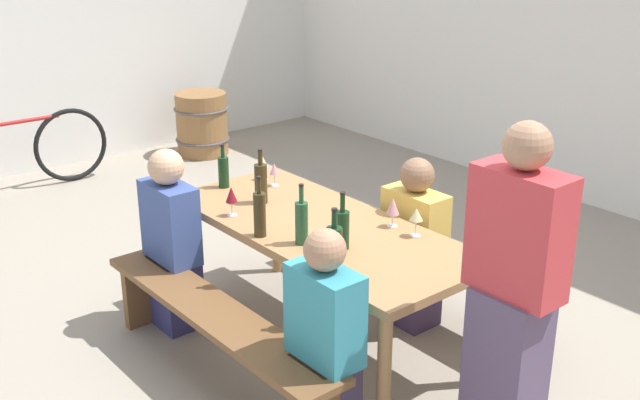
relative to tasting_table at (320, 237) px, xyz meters
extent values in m
plane|color=gray|center=(0.00, 0.00, -0.67)|extent=(24.00, 24.00, 0.00)
cube|color=silver|center=(-4.35, 0.00, 0.93)|extent=(0.20, 7.14, 3.20)
cube|color=#9E7247|center=(0.00, 0.00, 0.05)|extent=(2.00, 0.85, 0.05)
cylinder|color=#9E7247|center=(-0.92, -0.37, -0.32)|extent=(0.07, 0.07, 0.70)
cylinder|color=#9E7247|center=(0.92, -0.37, -0.32)|extent=(0.07, 0.07, 0.70)
cylinder|color=#9E7247|center=(-0.92, 0.37, -0.32)|extent=(0.07, 0.07, 0.70)
cylinder|color=#9E7247|center=(0.92, 0.37, -0.32)|extent=(0.07, 0.07, 0.70)
cube|color=brown|center=(0.00, -0.73, -0.24)|extent=(1.90, 0.30, 0.04)
cube|color=brown|center=(-0.85, -0.73, -0.47)|extent=(0.06, 0.24, 0.41)
cube|color=brown|center=(0.00, 0.73, -0.24)|extent=(1.90, 0.30, 0.04)
cube|color=brown|center=(-0.85, 0.73, -0.47)|extent=(0.06, 0.24, 0.41)
cube|color=brown|center=(0.85, 0.73, -0.47)|extent=(0.06, 0.24, 0.41)
cylinder|color=#143319|center=(0.53, -0.35, 0.20)|extent=(0.08, 0.08, 0.24)
cylinder|color=#143319|center=(0.53, -0.35, 0.36)|extent=(0.03, 0.03, 0.09)
cylinder|color=black|center=(0.53, -0.35, 0.41)|extent=(0.03, 0.03, 0.01)
cylinder|color=#332814|center=(-0.09, -0.36, 0.20)|extent=(0.07, 0.07, 0.25)
cylinder|color=#332814|center=(-0.09, -0.36, 0.37)|extent=(0.02, 0.02, 0.09)
cylinder|color=black|center=(-0.09, -0.36, 0.42)|extent=(0.03, 0.03, 0.01)
cylinder|color=#143319|center=(0.33, -0.12, 0.18)|extent=(0.08, 0.08, 0.21)
cylinder|color=#143319|center=(0.33, -0.12, 0.33)|extent=(0.03, 0.03, 0.10)
cylinder|color=black|center=(0.33, -0.12, 0.39)|extent=(0.03, 0.03, 0.01)
cylinder|color=#143319|center=(-0.89, -0.08, 0.18)|extent=(0.07, 0.07, 0.20)
cylinder|color=#143319|center=(-0.89, -0.08, 0.32)|extent=(0.02, 0.02, 0.07)
cylinder|color=black|center=(-0.89, -0.08, 0.36)|extent=(0.03, 0.03, 0.01)
cylinder|color=#234C2D|center=(0.14, -0.25, 0.19)|extent=(0.07, 0.07, 0.23)
cylinder|color=#234C2D|center=(0.14, -0.25, 0.36)|extent=(0.02, 0.02, 0.09)
cylinder|color=black|center=(0.14, -0.25, 0.41)|extent=(0.03, 0.03, 0.01)
cylinder|color=#332814|center=(-0.50, -0.05, 0.20)|extent=(0.08, 0.08, 0.25)
cylinder|color=#332814|center=(-0.50, -0.05, 0.36)|extent=(0.03, 0.03, 0.09)
cylinder|color=black|center=(-0.50, -0.05, 0.41)|extent=(0.03, 0.03, 0.01)
cylinder|color=silver|center=(0.29, 0.30, 0.08)|extent=(0.06, 0.06, 0.01)
cylinder|color=silver|center=(0.29, 0.30, 0.12)|extent=(0.01, 0.01, 0.07)
cone|color=#D18C93|center=(0.29, 0.30, 0.20)|extent=(0.07, 0.07, 0.10)
cylinder|color=silver|center=(0.47, 0.30, 0.08)|extent=(0.06, 0.06, 0.01)
cylinder|color=silver|center=(0.47, 0.30, 0.13)|extent=(0.01, 0.01, 0.09)
cone|color=beige|center=(0.47, 0.30, 0.21)|extent=(0.07, 0.07, 0.07)
cylinder|color=silver|center=(-0.84, 0.21, 0.08)|extent=(0.06, 0.06, 0.01)
cylinder|color=silver|center=(-0.84, 0.21, 0.12)|extent=(0.01, 0.01, 0.08)
cone|color=beige|center=(-0.84, 0.21, 0.20)|extent=(0.06, 0.06, 0.07)
cylinder|color=silver|center=(-0.70, 0.19, 0.08)|extent=(0.06, 0.06, 0.01)
cylinder|color=silver|center=(-0.70, 0.19, 0.12)|extent=(0.01, 0.01, 0.07)
cone|color=#D18C93|center=(-0.70, 0.19, 0.19)|extent=(0.06, 0.06, 0.07)
cylinder|color=silver|center=(-0.44, -0.31, 0.08)|extent=(0.06, 0.06, 0.01)
cylinder|color=silver|center=(-0.44, -0.31, 0.12)|extent=(0.01, 0.01, 0.08)
cone|color=maroon|center=(-0.44, -0.31, 0.21)|extent=(0.07, 0.07, 0.09)
cube|color=navy|center=(-0.71, -0.58, -0.45)|extent=(0.30, 0.24, 0.45)
cube|color=#384C8C|center=(-0.71, -0.58, 0.02)|extent=(0.40, 0.20, 0.48)
sphere|color=tan|center=(-0.71, -0.58, 0.37)|extent=(0.21, 0.21, 0.21)
cube|color=#3D324A|center=(0.73, -0.58, -0.45)|extent=(0.28, 0.24, 0.45)
cube|color=teal|center=(0.73, -0.58, 0.01)|extent=(0.37, 0.20, 0.46)
sphere|color=#A87A5B|center=(0.73, -0.58, 0.34)|extent=(0.20, 0.20, 0.20)
cube|color=#413051|center=(0.20, 0.58, -0.45)|extent=(0.30, 0.24, 0.45)
cube|color=gold|center=(0.20, 0.58, -0.01)|extent=(0.40, 0.20, 0.42)
sphere|color=#846047|center=(0.20, 0.58, 0.30)|extent=(0.21, 0.21, 0.21)
cube|color=#584764|center=(1.39, -0.07, -0.22)|extent=(0.31, 0.24, 0.90)
cube|color=#C6383D|center=(1.39, -0.07, 0.50)|extent=(0.42, 0.20, 0.56)
sphere|color=#A87A5B|center=(1.39, -0.07, 0.88)|extent=(0.21, 0.21, 0.21)
cylinder|color=olive|center=(-3.70, 1.45, -0.35)|extent=(0.53, 0.53, 0.66)
torus|color=#4C4C51|center=(-3.70, 1.45, -0.18)|extent=(0.57, 0.57, 0.02)
torus|color=#4C4C51|center=(-3.70, 1.45, -0.51)|extent=(0.57, 0.57, 0.02)
torus|color=black|center=(-3.75, 0.05, -0.32)|extent=(0.06, 0.70, 0.70)
cylinder|color=#B21E1E|center=(-3.76, -0.50, -0.02)|extent=(0.06, 0.93, 0.04)
camera|label=1|loc=(3.15, -2.61, 1.77)|focal=43.38mm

